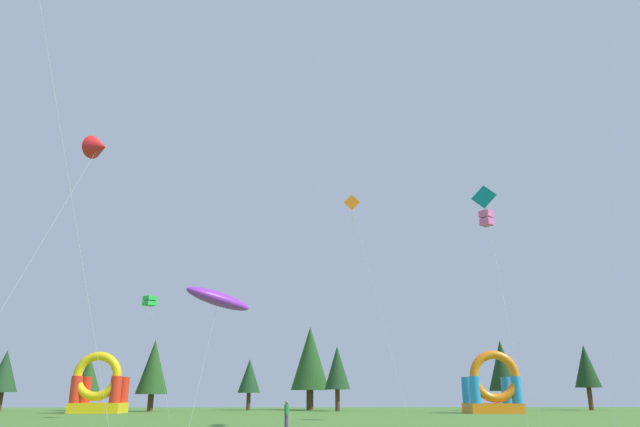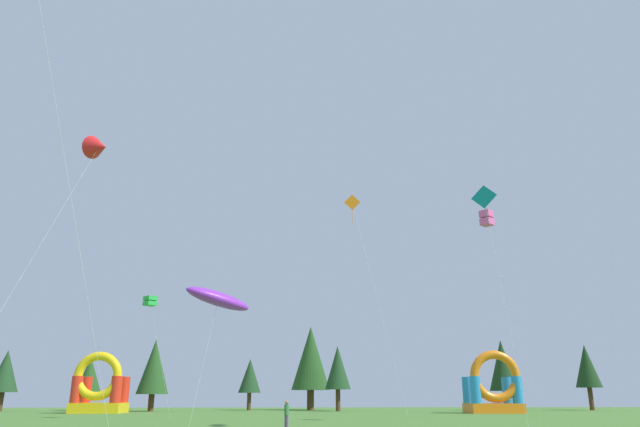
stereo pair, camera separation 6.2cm
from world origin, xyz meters
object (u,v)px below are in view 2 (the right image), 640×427
Objects in this scene: inflatable_orange_dome at (494,391)px; kite_orange_diamond at (352,205)px; kite_teal_diamond at (485,200)px; kite_pink_box at (487,219)px; inflatable_yellow_castle at (99,391)px; kite_purple_parafoil at (218,299)px; person_far_side at (287,412)px; kite_green_box at (150,301)px; kite_red_delta at (99,147)px.

kite_orange_diamond is at bearing -169.62° from inflatable_orange_dome.
kite_teal_diamond is 5.39m from kite_pink_box.
kite_teal_diamond is at bearing -39.29° from inflatable_yellow_castle.
kite_purple_parafoil is 4.73× the size of person_far_side.
kite_purple_parafoil is at bearing -64.35° from inflatable_yellow_castle.
kite_teal_diamond is 9.76× the size of person_far_side.
inflatable_yellow_castle is (-34.93, 22.03, -12.58)m from kite_pink_box.
inflatable_orange_dome is (24.70, 32.32, -4.32)m from kite_purple_parafoil.
kite_green_box is 1.33× the size of kite_purple_parafoil.
person_far_side is at bearing -156.86° from kite_pink_box.
inflatable_yellow_castle is 41.15m from inflatable_orange_dome.
kite_pink_box is at bearing -64.02° from kite_orange_diamond.
kite_orange_diamond is (18.29, 10.05, 12.14)m from kite_green_box.
inflatable_orange_dome reaches higher than person_far_side.
kite_orange_diamond is (10.00, 29.63, 14.98)m from kite_purple_parafoil.
kite_teal_diamond is at bearing -73.40° from kite_orange_diamond.
kite_green_box is at bearing -158.89° from inflatable_orange_dome.
kite_green_box is at bearing -60.93° from inflatable_yellow_castle.
kite_green_box is at bearing 89.41° from kite_red_delta.
person_far_side is 0.25× the size of inflatable_orange_dome.
kite_purple_parafoil is 0.33× the size of kite_orange_diamond.
kite_teal_diamond reaches higher than kite_green_box.
kite_orange_diamond is at bearing 115.98° from kite_pink_box.
kite_red_delta is 13.78m from kite_purple_parafoil.
person_far_side is (-13.22, -1.34, -13.58)m from kite_teal_diamond.
kite_orange_diamond is 33.05m from inflatable_yellow_castle.
inflatable_yellow_castle is (-7.95, 30.06, -14.43)m from kite_red_delta.
person_far_side is at bearing -55.01° from inflatable_yellow_castle.
kite_red_delta is 2.79× the size of inflatable_orange_dome.
kite_pink_box is at bearing -15.49° from kite_green_box.
kite_red_delta reaches higher than person_far_side.
kite_red_delta is at bearing -125.88° from kite_orange_diamond.
person_far_side is at bearing -174.22° from kite_teal_diamond.
kite_orange_diamond is at bearing 71.35° from kite_purple_parafoil.
kite_pink_box is 43.17m from inflatable_yellow_castle.
kite_red_delta is 19.79m from person_far_side.
kite_pink_box is at bearing -32.24° from inflatable_yellow_castle.
kite_purple_parafoil is at bearing -108.65° from kite_orange_diamond.
person_far_side is (11.80, -13.85, -8.45)m from kite_green_box.
inflatable_orange_dome is at bearing 10.38° from kite_orange_diamond.
kite_teal_diamond is 44.55m from inflatable_yellow_castle.
kite_pink_box reaches higher than inflatable_yellow_castle.
kite_red_delta is 34.28m from inflatable_yellow_castle.
kite_pink_box is 23.62m from kite_purple_parafoil.
kite_red_delta is at bearing 44.54° from person_far_side.
kite_pink_box reaches higher than person_far_side.
kite_orange_diamond is (18.46, 25.51, 4.91)m from kite_red_delta.
kite_pink_box is 0.88× the size of kite_red_delta.
kite_red_delta is at bearing -139.61° from inflatable_orange_dome.
kite_pink_box reaches higher than kite_teal_diamond.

